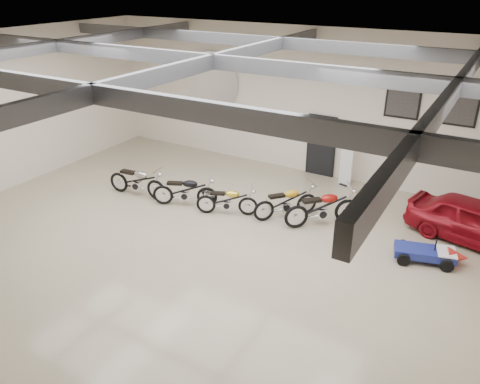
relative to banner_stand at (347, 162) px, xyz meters
The scene contains 18 objects.
floor 5.79m from the banner_stand, 106.04° to the right, with size 16.00×12.00×0.01m, color tan.
ceiling 7.07m from the banner_stand, 106.04° to the right, with size 16.00×12.00×0.01m, color gray.
back_wall 2.34m from the banner_stand, 162.45° to the left, with size 16.00×0.02×5.00m, color beige.
left_wall 11.17m from the banner_stand, 150.14° to the right, with size 0.02×12.00×5.00m, color beige.
ceiling_beams 6.93m from the banner_stand, 106.04° to the right, with size 15.80×11.80×0.32m, color #505157, non-canonical shape.
door 1.19m from the banner_stand, 157.41° to the left, with size 0.92×0.08×2.10m, color black.
logo_plaque 5.93m from the banner_stand, behind, with size 2.30×0.06×1.16m, color silver, non-canonical shape.
poster_left 2.70m from the banner_stand, 17.97° to the left, with size 1.05×0.08×1.35m, color black, non-canonical shape.
poster_mid 3.79m from the banner_stand, ahead, with size 1.05×0.08×1.35m, color black, non-canonical shape.
oil_sign 1.02m from the banner_stand, 54.70° to the left, with size 0.72×0.10×0.72m, color white, non-canonical shape.
banner_stand is the anchor object (origin of this frame).
motorcycle_silver 6.88m from the banner_stand, 142.87° to the right, with size 2.05×0.64×1.07m, color silver, non-canonical shape.
motorcycle_black 5.45m from the banner_stand, 133.47° to the right, with size 1.96×0.61×1.02m, color silver, non-canonical shape.
motorcycle_gold 4.47m from the banner_stand, 121.45° to the right, with size 1.79×0.55×0.93m, color silver, non-canonical shape.
motorcycle_yellow 3.20m from the banner_stand, 103.62° to the right, with size 1.95×0.60×1.01m, color silver, non-canonical shape.
motorcycle_red 3.03m from the banner_stand, 83.78° to the right, with size 2.17×0.67×1.13m, color silver, non-canonical shape.
go_kart 4.83m from the banner_stand, 45.48° to the right, with size 1.76×0.79×0.64m, color navy, non-canonical shape.
vintage_car 4.55m from the banner_stand, 23.93° to the right, with size 3.49×1.41×1.19m, color maroon.
Camera 1 is at (5.82, -8.76, 6.50)m, focal length 35.00 mm.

